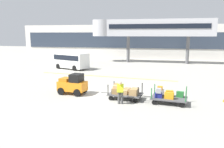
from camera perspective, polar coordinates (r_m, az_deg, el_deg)
ground_plane at (r=17.34m, az=-1.94°, el=-5.08°), size 120.00×120.00×0.00m
apron_lead_line at (r=24.44m, az=-2.07°, el=-0.62°), size 15.38×2.21×0.01m
terminal_building at (r=42.43m, az=6.74°, el=8.08°), size 45.07×2.51×6.22m
jet_bridge at (r=36.31m, az=8.74°, el=11.36°), size 18.76×3.00×6.79m
baggage_tug at (r=17.44m, az=-9.88°, el=-2.60°), size 2.22×1.46×1.58m
baggage_cart_lead at (r=15.94m, az=3.23°, el=-4.52°), size 3.07×1.68×1.10m
baggage_cart_middle at (r=15.43m, az=13.77°, el=-5.36°), size 3.07×1.68×1.10m
baggage_handler at (r=14.69m, az=2.11°, el=-4.39°), size 0.43×0.45×1.56m
shuttle_van at (r=30.16m, az=-10.33°, el=3.62°), size 5.16×3.58×2.10m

